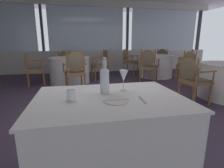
{
  "coord_description": "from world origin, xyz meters",
  "views": [
    {
      "loc": [
        -0.45,
        -2.91,
        1.2
      ],
      "look_at": [
        -0.17,
        -1.52,
        0.86
      ],
      "focal_mm": 27.88,
      "sensor_mm": 36.0,
      "label": 1
    }
  ],
  "objects_px": {
    "dining_chair_1_2": "(161,59)",
    "dining_chair_2_3": "(192,67)",
    "water_bottle": "(105,79)",
    "water_tumbler": "(71,95)",
    "dining_chair_2_0": "(193,77)",
    "wine_glass": "(124,76)",
    "side_plate": "(116,101)",
    "dining_chair_0_1": "(65,61)",
    "dining_chair_1_1": "(187,62)",
    "dining_chair_0_3": "(75,69)",
    "dining_chair_0_0": "(102,62)",
    "dining_chair_1_3": "(129,59)",
    "dining_chair_0_2": "(32,67)",
    "dining_chair_1_0": "(148,64)"
  },
  "relations": [
    {
      "from": "water_tumbler",
      "to": "wine_glass",
      "type": "bearing_deg",
      "value": 21.92
    },
    {
      "from": "dining_chair_1_2",
      "to": "dining_chair_2_3",
      "type": "relative_size",
      "value": 0.97
    },
    {
      "from": "wine_glass",
      "to": "dining_chair_2_3",
      "type": "height_order",
      "value": "dining_chair_2_3"
    },
    {
      "from": "side_plate",
      "to": "water_bottle",
      "type": "relative_size",
      "value": 0.6
    },
    {
      "from": "dining_chair_0_0",
      "to": "dining_chair_0_1",
      "type": "relative_size",
      "value": 1.08
    },
    {
      "from": "side_plate",
      "to": "dining_chair_1_2",
      "type": "distance_m",
      "value": 5.96
    },
    {
      "from": "wine_glass",
      "to": "dining_chair_1_1",
      "type": "relative_size",
      "value": 0.2
    },
    {
      "from": "water_bottle",
      "to": "dining_chair_0_3",
      "type": "relative_size",
      "value": 0.33
    },
    {
      "from": "water_tumbler",
      "to": "dining_chair_0_2",
      "type": "xyz_separation_m",
      "value": [
        -1.16,
        3.79,
        -0.28
      ]
    },
    {
      "from": "dining_chair_0_2",
      "to": "dining_chair_0_1",
      "type": "bearing_deg",
      "value": 45.04
    },
    {
      "from": "dining_chair_1_0",
      "to": "dining_chair_1_3",
      "type": "bearing_deg",
      "value": 44.78
    },
    {
      "from": "water_tumbler",
      "to": "dining_chair_2_3",
      "type": "relative_size",
      "value": 0.09
    },
    {
      "from": "dining_chair_2_3",
      "to": "water_bottle",
      "type": "bearing_deg",
      "value": -56.31
    },
    {
      "from": "side_plate",
      "to": "wine_glass",
      "type": "bearing_deg",
      "value": 64.6
    },
    {
      "from": "water_bottle",
      "to": "dining_chair_2_3",
      "type": "xyz_separation_m",
      "value": [
        2.78,
        2.6,
        -0.32
      ]
    },
    {
      "from": "water_tumbler",
      "to": "dining_chair_2_0",
      "type": "height_order",
      "value": "dining_chair_2_0"
    },
    {
      "from": "water_bottle",
      "to": "dining_chair_1_3",
      "type": "xyz_separation_m",
      "value": [
        1.66,
        4.7,
        -0.32
      ]
    },
    {
      "from": "dining_chair_0_0",
      "to": "dining_chair_1_3",
      "type": "xyz_separation_m",
      "value": [
        1.09,
        0.72,
        -0.0
      ]
    },
    {
      "from": "dining_chair_0_2",
      "to": "dining_chair_1_2",
      "type": "relative_size",
      "value": 0.95
    },
    {
      "from": "dining_chair_0_0",
      "to": "dining_chair_1_1",
      "type": "bearing_deg",
      "value": 159.56
    },
    {
      "from": "water_bottle",
      "to": "dining_chair_1_2",
      "type": "height_order",
      "value": "water_bottle"
    },
    {
      "from": "dining_chair_0_1",
      "to": "dining_chair_1_0",
      "type": "bearing_deg",
      "value": 48.44
    },
    {
      "from": "dining_chair_1_2",
      "to": "dining_chair_0_3",
      "type": "bearing_deg",
      "value": -20.25
    },
    {
      "from": "water_tumbler",
      "to": "dining_chair_1_2",
      "type": "xyz_separation_m",
      "value": [
        3.35,
        5.04,
        -0.25
      ]
    },
    {
      "from": "dining_chair_0_1",
      "to": "wine_glass",
      "type": "bearing_deg",
      "value": -0.19
    },
    {
      "from": "dining_chair_0_3",
      "to": "water_bottle",
      "type": "bearing_deg",
      "value": 175.83
    },
    {
      "from": "wine_glass",
      "to": "dining_chair_2_3",
      "type": "bearing_deg",
      "value": 44.55
    },
    {
      "from": "water_tumbler",
      "to": "dining_chair_1_3",
      "type": "relative_size",
      "value": 0.09
    },
    {
      "from": "water_bottle",
      "to": "dining_chair_1_3",
      "type": "bearing_deg",
      "value": 70.57
    },
    {
      "from": "side_plate",
      "to": "dining_chair_0_1",
      "type": "height_order",
      "value": "dining_chair_0_1"
    },
    {
      "from": "dining_chair_1_1",
      "to": "dining_chair_1_2",
      "type": "bearing_deg",
      "value": -44.95
    },
    {
      "from": "dining_chair_0_1",
      "to": "dining_chair_1_2",
      "type": "xyz_separation_m",
      "value": [
        3.68,
        0.07,
        0.02
      ]
    },
    {
      "from": "dining_chair_1_1",
      "to": "dining_chair_1_3",
      "type": "bearing_deg",
      "value": -0.0
    },
    {
      "from": "dining_chair_0_1",
      "to": "dining_chair_1_1",
      "type": "height_order",
      "value": "dining_chair_1_1"
    },
    {
      "from": "dining_chair_0_0",
      "to": "dining_chair_2_0",
      "type": "relative_size",
      "value": 1.05
    },
    {
      "from": "side_plate",
      "to": "dining_chair_0_3",
      "type": "distance_m",
      "value": 3.07
    },
    {
      "from": "dining_chair_0_0",
      "to": "dining_chair_2_0",
      "type": "xyz_separation_m",
      "value": [
        1.38,
        -2.57,
        -0.02
      ]
    },
    {
      "from": "wine_glass",
      "to": "dining_chair_2_0",
      "type": "xyz_separation_m",
      "value": [
        1.76,
        1.38,
        -0.35
      ]
    },
    {
      "from": "dining_chair_2_3",
      "to": "water_tumbler",
      "type": "bearing_deg",
      "value": -57.52
    },
    {
      "from": "wine_glass",
      "to": "dining_chair_2_3",
      "type": "distance_m",
      "value": 3.66
    },
    {
      "from": "dining_chair_0_1",
      "to": "dining_chair_1_1",
      "type": "distance_m",
      "value": 4.09
    },
    {
      "from": "side_plate",
      "to": "water_tumbler",
      "type": "xyz_separation_m",
      "value": [
        -0.34,
        0.1,
        0.04
      ]
    },
    {
      "from": "dining_chair_0_2",
      "to": "dining_chair_0_3",
      "type": "bearing_deg",
      "value": -45.35
    },
    {
      "from": "dining_chair_0_1",
      "to": "dining_chair_0_2",
      "type": "distance_m",
      "value": 1.44
    },
    {
      "from": "water_tumbler",
      "to": "dining_chair_2_0",
      "type": "bearing_deg",
      "value": 35.12
    },
    {
      "from": "dining_chair_0_2",
      "to": "dining_chair_0_3",
      "type": "distance_m",
      "value": 1.45
    },
    {
      "from": "dining_chair_1_1",
      "to": "dining_chair_0_3",
      "type": "bearing_deg",
      "value": 48.69
    },
    {
      "from": "dining_chair_0_3",
      "to": "dining_chair_1_3",
      "type": "bearing_deg",
      "value": -55.08
    },
    {
      "from": "side_plate",
      "to": "dining_chair_2_0",
      "type": "distance_m",
      "value": 2.54
    },
    {
      "from": "water_bottle",
      "to": "wine_glass",
      "type": "height_order",
      "value": "water_bottle"
    }
  ]
}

